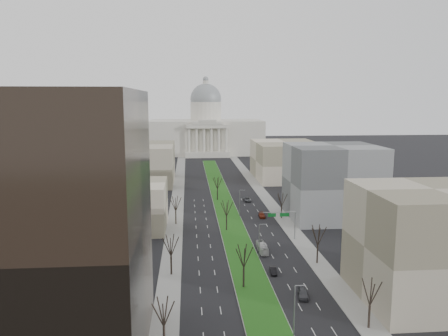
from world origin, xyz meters
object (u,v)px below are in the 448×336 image
car_grey_far (247,199)px  box_van (262,248)px  car_grey_near (303,293)px  car_black (273,271)px  car_red (262,215)px

car_grey_far → box_van: 56.38m
car_grey_near → box_van: box_van is taller
box_van → car_grey_far: bearing=85.0°
car_black → box_van: size_ratio=0.51×
car_grey_near → box_van: size_ratio=0.63×
car_black → car_red: car_red is taller
car_black → car_grey_far: size_ratio=0.77×
car_grey_near → car_black: (-3.56, 12.20, -0.18)m
car_black → car_grey_near: bearing=-68.2°
box_van → car_black: bearing=-90.8°
car_red → car_grey_far: 23.42m
car_grey_near → car_red: 59.26m
car_black → box_van: box_van is taller
box_van → car_red: bearing=79.2°
car_grey_near → car_grey_far: car_grey_near is taller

